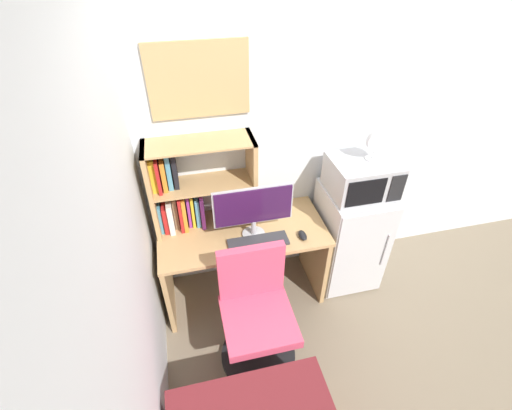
{
  "coord_description": "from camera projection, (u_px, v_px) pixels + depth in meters",
  "views": [
    {
      "loc": [
        -1.28,
        -2.31,
        2.55
      ],
      "look_at": [
        -0.81,
        -0.33,
        0.98
      ],
      "focal_mm": 25.12,
      "sensor_mm": 36.0,
      "label": 1
    }
  ],
  "objects": [
    {
      "name": "hutch_bookshelf",
      "position": [
        188.0,
        189.0,
        2.6
      ],
      "size": [
        0.76,
        0.28,
        0.7
      ],
      "color": "tan",
      "rests_on": "desk"
    },
    {
      "name": "mini_fridge",
      "position": [
        349.0,
        236.0,
        3.06
      ],
      "size": [
        0.51,
        0.53,
        0.93
      ],
      "color": "silver",
      "rests_on": "ground_plane"
    },
    {
      "name": "wall_corkboard",
      "position": [
        199.0,
        80.0,
        2.27
      ],
      "size": [
        0.65,
        0.02,
        0.48
      ],
      "primitive_type": "cube",
      "color": "tan"
    },
    {
      "name": "desk_fan",
      "position": [
        377.0,
        144.0,
        2.53
      ],
      "size": [
        0.16,
        0.11,
        0.24
      ],
      "color": "silver",
      "rests_on": "microwave"
    },
    {
      "name": "desk",
      "position": [
        243.0,
        251.0,
        2.86
      ],
      "size": [
        1.28,
        0.61,
        0.73
      ],
      "color": "tan",
      "rests_on": "ground_plane"
    },
    {
      "name": "wall_back",
      "position": [
        393.0,
        125.0,
        2.86
      ],
      "size": [
        6.4,
        0.04,
        2.6
      ],
      "primitive_type": "cube",
      "color": "silver",
      "rests_on": "ground_plane"
    },
    {
      "name": "monitor",
      "position": [
        253.0,
        208.0,
        2.54
      ],
      "size": [
        0.58,
        0.17,
        0.43
      ],
      "color": "#B7B7BC",
      "rests_on": "desk"
    },
    {
      "name": "microwave",
      "position": [
        362.0,
        176.0,
        2.69
      ],
      "size": [
        0.48,
        0.41,
        0.28
      ],
      "color": "#ADADB2",
      "rests_on": "mini_fridge"
    },
    {
      "name": "computer_mouse",
      "position": [
        303.0,
        235.0,
        2.66
      ],
      "size": [
        0.06,
        0.11,
        0.04
      ],
      "primitive_type": "ellipsoid",
      "color": "black",
      "rests_on": "desk"
    },
    {
      "name": "keyboard",
      "position": [
        258.0,
        242.0,
        2.61
      ],
      "size": [
        0.44,
        0.14,
        0.02
      ],
      "primitive_type": "cube",
      "color": "#333338",
      "rests_on": "desk"
    },
    {
      "name": "wall_left",
      "position": [
        114.0,
        380.0,
        1.25
      ],
      "size": [
        0.04,
        4.4,
        2.6
      ],
      "primitive_type": "cube",
      "color": "silver",
      "rests_on": "ground_plane"
    },
    {
      "name": "desk_chair",
      "position": [
        256.0,
        318.0,
        2.51
      ],
      "size": [
        0.55,
        0.55,
        0.92
      ],
      "color": "black",
      "rests_on": "ground_plane"
    }
  ]
}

